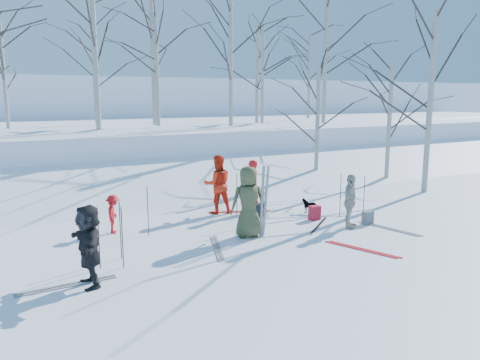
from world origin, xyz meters
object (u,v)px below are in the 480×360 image
dog (310,206)px  backpack_grey (368,218)px  skier_redor_behind (218,184)px  skier_grey_west (89,246)px  backpack_dark (258,210)px  skier_red_seated (113,214)px  skier_red_north (252,186)px  backpack_red (315,213)px  skier_olive_center (248,202)px  skier_cream_east (350,201)px

dog → backpack_grey: dog is taller
skier_redor_behind → skier_grey_west: 6.16m
skier_grey_west → backpack_dark: skier_grey_west is taller
skier_red_seated → skier_red_north: bearing=-67.9°
skier_red_north → backpack_grey: skier_red_north is taller
skier_redor_behind → backpack_red: bearing=148.9°
skier_red_seated → skier_grey_west: bearing=178.6°
skier_olive_center → skier_redor_behind: skier_olive_center is taller
skier_olive_center → backpack_grey: size_ratio=4.94×
skier_olive_center → skier_redor_behind: size_ratio=1.02×
skier_grey_west → backpack_red: skier_grey_west is taller
skier_olive_center → skier_grey_west: 4.50m
backpack_red → dog: bearing=61.7°
skier_grey_west → backpack_dark: (5.63, 2.99, -0.61)m
skier_red_seated → backpack_red: skier_red_seated is taller
skier_redor_behind → backpack_red: skier_redor_behind is taller
skier_red_seated → backpack_grey: (6.63, -2.67, -0.33)m
backpack_dark → skier_red_seated: bearing=175.0°
skier_red_seated → backpack_red: bearing=-85.6°
skier_red_north → dog: skier_red_north is taller
backpack_red → skier_grey_west: bearing=-165.0°
skier_grey_west → skier_cream_east: bearing=97.2°
dog → backpack_grey: 1.99m
skier_olive_center → dog: skier_olive_center is taller
skier_red_seated → dog: size_ratio=1.94×
skier_cream_east → dog: skier_cream_east is taller
skier_redor_behind → skier_cream_east: skier_redor_behind is taller
skier_red_seated → backpack_grey: size_ratio=2.75×
skier_red_seated → backpack_dark: skier_red_seated is taller
skier_cream_east → backpack_grey: bearing=-35.2°
skier_redor_behind → skier_red_seated: skier_redor_behind is taller
skier_redor_behind → skier_grey_west: bearing=53.2°
skier_cream_east → skier_olive_center: bearing=128.7°
skier_olive_center → skier_grey_west: size_ratio=1.16×
skier_grey_west → dog: (7.29, 2.58, -0.58)m
skier_red_north → skier_redor_behind: 1.08m
skier_redor_behind → backpack_dark: 1.52m
skier_cream_east → backpack_red: 1.34m
skier_olive_center → skier_redor_behind: bearing=-84.0°
backpack_dark → skier_red_north: bearing=81.0°
dog → backpack_red: 0.84m
dog → backpack_dark: dog is taller
backpack_red → skier_redor_behind: bearing=135.8°
skier_olive_center → backpack_dark: 2.26m
skier_redor_behind → skier_olive_center: bearing=94.2°
backpack_red → backpack_grey: 1.54m
skier_red_seated → backpack_red: (5.60, -1.52, -0.31)m
backpack_grey → backpack_dark: bearing=135.2°
skier_redor_behind → backpack_grey: 4.64m
skier_cream_east → skier_grey_west: 7.22m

